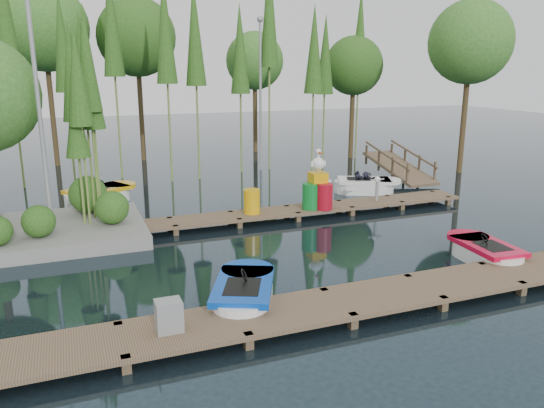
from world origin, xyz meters
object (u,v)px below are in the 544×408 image
object	(u,v)px
boat_yellow_far	(99,195)
drum_cluster	(319,191)
boat_red	(485,253)
boat_blue	(244,295)
utility_cabinet	(169,316)
yellow_barrel	(252,201)
island	(12,131)

from	to	relation	value
boat_yellow_far	drum_cluster	world-z (taller)	drum_cluster
drum_cluster	boat_yellow_far	bearing A→B (deg)	146.29
boat_red	boat_blue	bearing A→B (deg)	-173.49
drum_cluster	utility_cabinet	bearing A→B (deg)	-132.97
yellow_barrel	drum_cluster	bearing A→B (deg)	-3.74
boat_red	drum_cluster	world-z (taller)	drum_cluster
island	drum_cluster	distance (m)	9.55
utility_cabinet	boat_red	bearing A→B (deg)	8.82
boat_blue	boat_red	world-z (taller)	boat_blue
yellow_barrel	boat_red	bearing A→B (deg)	-51.82
island	boat_yellow_far	world-z (taller)	island
drum_cluster	yellow_barrel	bearing A→B (deg)	176.26
boat_red	boat_yellow_far	distance (m)	13.52
yellow_barrel	drum_cluster	world-z (taller)	drum_cluster
boat_blue	utility_cabinet	world-z (taller)	utility_cabinet
utility_cabinet	drum_cluster	bearing A→B (deg)	47.03
island	utility_cabinet	world-z (taller)	island
boat_red	boat_yellow_far	size ratio (longest dim) A/B	0.81
island	boat_yellow_far	distance (m)	5.21
boat_red	utility_cabinet	size ratio (longest dim) A/B	4.32
yellow_barrel	island	bearing A→B (deg)	173.44
boat_blue	boat_yellow_far	xyz separation A→B (m)	(-2.26, 10.35, 0.04)
boat_yellow_far	utility_cabinet	xyz separation A→B (m)	(0.49, -11.42, 0.29)
utility_cabinet	island	bearing A→B (deg)	110.08
island	utility_cabinet	bearing A→B (deg)	-69.92
boat_blue	island	bearing A→B (deg)	149.00
island	boat_red	xyz separation A→B (m)	(11.34, -6.47, -2.95)
utility_cabinet	yellow_barrel	world-z (taller)	yellow_barrel
island	drum_cluster	xyz separation A→B (m)	(9.23, -0.94, -2.29)
island	yellow_barrel	bearing A→B (deg)	-6.56
boat_blue	drum_cluster	distance (m)	7.41
island	boat_blue	distance (m)	8.67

